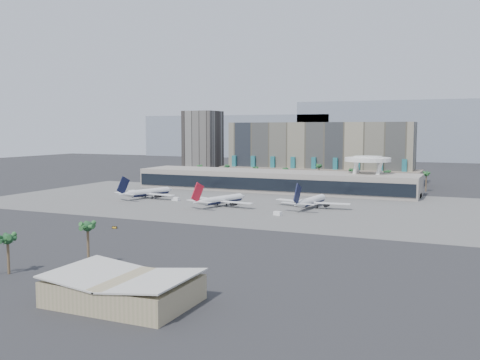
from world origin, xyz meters
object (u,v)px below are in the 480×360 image
at_px(airliner_centre, 221,200).
at_px(airliner_right, 311,201).
at_px(service_vehicle_a, 176,199).
at_px(service_vehicle_b, 278,213).
at_px(airliner_left, 148,192).
at_px(taxiway_sign, 115,227).

height_order(airliner_centre, airliner_right, airliner_right).
height_order(service_vehicle_a, service_vehicle_b, service_vehicle_a).
distance_m(airliner_centre, airliner_right, 43.35).
height_order(airliner_centre, service_vehicle_b, airliner_centre).
bearing_deg(service_vehicle_a, airliner_centre, -11.08).
bearing_deg(airliner_left, airliner_centre, 5.18).
height_order(airliner_centre, service_vehicle_a, airliner_centre).
xyz_separation_m(airliner_centre, airliner_right, (41.63, 12.06, 0.09)).
distance_m(airliner_left, taxiway_sign, 88.48).
height_order(airliner_left, airliner_centre, airliner_left).
relative_size(airliner_right, service_vehicle_b, 11.26).
bearing_deg(taxiway_sign, airliner_right, 38.38).
bearing_deg(airliner_centre, service_vehicle_b, -5.64).
xyz_separation_m(service_vehicle_a, service_vehicle_b, (64.95, -23.48, -0.08)).
bearing_deg(service_vehicle_b, airliner_right, 90.40).
relative_size(airliner_right, service_vehicle_a, 9.85).
bearing_deg(taxiway_sign, service_vehicle_b, 31.11).
height_order(airliner_left, service_vehicle_a, airliner_left).
height_order(airliner_left, service_vehicle_b, airliner_left).
xyz_separation_m(airliner_centre, service_vehicle_b, (34.53, -14.98, -2.39)).
bearing_deg(service_vehicle_b, airliner_centre, 171.66).
distance_m(airliner_left, service_vehicle_a, 19.38).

